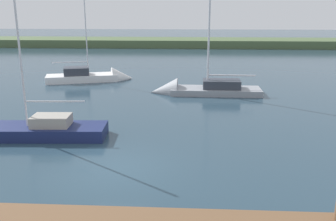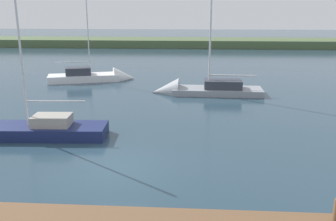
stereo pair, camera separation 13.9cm
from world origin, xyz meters
TOP-DOWN VIEW (x-y plane):
  - ground_plane at (0.00, 0.00)m, footprint 200.00×200.00m
  - far_shoreline at (0.00, -48.15)m, footprint 180.00×8.00m
  - sailboat_outer_mooring at (-3.26, -13.14)m, footprint 7.94×2.31m
  - sailboat_mid_channel at (5.17, -3.27)m, footprint 7.31×2.16m
  - sailboat_behind_pier at (5.14, -17.62)m, footprint 7.45×3.91m

SIDE VIEW (x-z plane):
  - ground_plane at x=0.00m, z-range 0.00..0.00m
  - far_shoreline at x=0.00m, z-range -1.20..1.20m
  - sailboat_outer_mooring at x=-3.26m, z-range -4.40..4.66m
  - sailboat_mid_channel at x=5.17m, z-range -3.79..4.08m
  - sailboat_behind_pier at x=5.14m, z-range -3.91..4.34m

